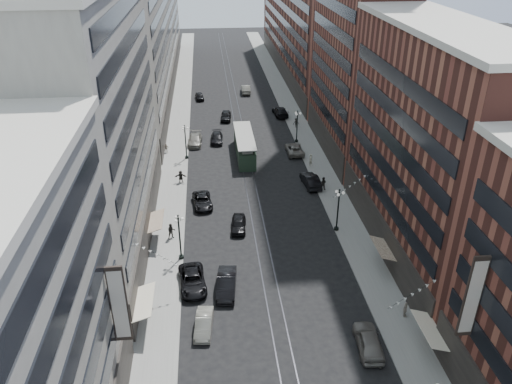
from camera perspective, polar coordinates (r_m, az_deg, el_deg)
name	(u,v)px	position (r m, az deg, el deg)	size (l,w,h in m)	color
ground	(242,145)	(84.33, -1.56, 5.44)	(220.00, 220.00, 0.00)	black
sidewalk_west	(179,126)	(93.60, -8.82, 7.51)	(4.00, 180.00, 0.15)	gray
sidewalk_east	(297,121)	(94.88, 4.68, 8.04)	(4.00, 180.00, 0.15)	gray
rail_west	(235,124)	(93.58, -2.46, 7.77)	(0.12, 180.00, 0.02)	#2D2D33
rail_east	(242,124)	(93.66, -1.60, 7.81)	(0.12, 180.00, 0.02)	#2D2D33
building_west_mid	(99,126)	(55.11, -17.56, 7.21)	(8.00, 36.00, 28.00)	gray
building_west_far	(151,28)	(115.88, -11.93, 17.85)	(8.00, 90.00, 26.00)	gray
building_east_mid	(428,149)	(54.85, 19.04, 4.62)	(8.00, 30.00, 24.00)	brown
building_east_tower	(360,16)	(77.87, 11.79, 19.09)	(8.00, 26.00, 42.00)	brown
building_east_far	(298,23)	(126.37, 4.85, 18.67)	(8.00, 72.00, 24.00)	brown
lamppost_sw_far	(180,235)	(54.39, -8.74, -4.93)	(1.03, 1.14, 5.52)	black
lamppost_sw_mid	(186,141)	(78.44, -8.06, 5.82)	(1.03, 1.14, 5.52)	black
lamppost_se_far	(338,208)	(59.52, 9.36, -1.87)	(1.03, 1.14, 5.52)	black
lamppost_se_mid	(297,125)	(84.31, 4.72, 7.61)	(1.03, 1.14, 5.52)	black
streetcar	(245,146)	(79.56, -1.32, 5.27)	(2.78, 12.58, 3.48)	#233726
car_1	(204,324)	(46.85, -5.98, -14.74)	(1.48, 4.24, 1.40)	gray
car_2	(192,280)	(51.65, -7.28, -9.98)	(2.59, 5.61, 1.56)	black
car_4	(369,341)	(45.90, 12.74, -16.25)	(2.04, 5.06, 1.73)	slate
car_5	(226,284)	(50.76, -3.40, -10.43)	(1.84, 5.26, 1.73)	black
pedestrian_2	(171,231)	(59.01, -9.64, -4.43)	(0.93, 0.51, 1.92)	black
pedestrian_4	(405,309)	(49.62, 16.70, -12.73)	(0.95, 0.43, 1.62)	#B2A593
car_7	(202,201)	(65.60, -6.14, -1.02)	(2.35, 5.09, 1.41)	black
car_8	(195,140)	(84.74, -6.99, 5.94)	(2.24, 5.52, 1.60)	slate
car_9	(200,96)	(107.97, -6.48, 10.80)	(1.66, 4.13, 1.41)	black
car_10	(311,180)	(70.61, 6.25, 1.33)	(1.82, 5.21, 1.72)	black
car_11	(294,149)	(80.85, 4.42, 4.92)	(2.51, 5.44, 1.51)	gray
car_12	(280,111)	(97.76, 2.79, 9.18)	(2.36, 5.80, 1.68)	black
car_13	(226,116)	(95.53, -3.47, 8.68)	(1.90, 4.71, 1.61)	black
car_14	(246,89)	(111.79, -1.18, 11.67)	(1.87, 5.37, 1.77)	#68675D
pedestrian_5	(181,177)	(71.65, -8.60, 1.76)	(1.67, 0.48, 1.80)	black
pedestrian_6	(166,148)	(81.87, -10.21, 4.97)	(0.91, 0.41, 1.54)	#B2A493
pedestrian_7	(323,183)	(69.58, 7.67, 1.01)	(0.89, 0.49, 1.84)	black
pedestrian_8	(311,160)	(76.33, 6.25, 3.66)	(0.69, 0.45, 1.90)	beige
pedestrian_9	(296,123)	(91.41, 4.62, 7.88)	(1.13, 0.47, 1.75)	black
car_extra_0	(239,224)	(60.25, -2.01, -3.68)	(1.75, 4.35, 1.48)	black
car_extra_1	(217,138)	(85.30, -4.51, 6.15)	(2.00, 4.92, 1.43)	black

